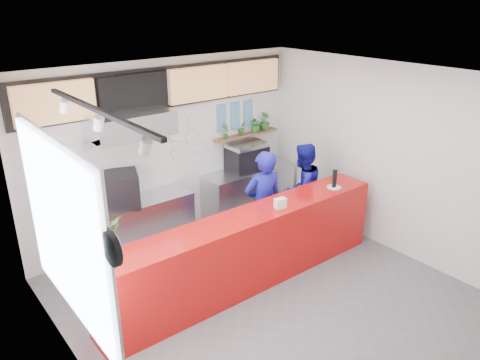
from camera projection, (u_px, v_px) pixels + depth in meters
floor at (266, 296)px, 6.51m from camera, size 5.00×5.00×0.00m
ceiling at (271, 79)px, 5.40m from camera, size 5.00×5.00×0.00m
wall_back at (168, 150)px, 7.77m from camera, size 5.00×0.00×5.00m
wall_left at (74, 263)px, 4.51m from camera, size 0.00×5.00×5.00m
wall_right at (386, 158)px, 7.40m from camera, size 0.00×5.00×5.00m
service_counter at (248, 250)px, 6.60m from camera, size 4.50×0.60×1.10m
cream_band at (164, 84)px, 7.36m from camera, size 5.00×0.02×0.80m
prep_bench at (138, 227)px, 7.48m from camera, size 1.80×0.60×0.90m
panini_oven at (119, 190)px, 7.08m from camera, size 0.74×0.74×0.51m
extraction_hood at (130, 124)px, 6.81m from camera, size 1.20×0.70×0.35m
hood_lip at (131, 137)px, 6.89m from camera, size 1.20×0.69×0.31m
right_bench at (249, 192)px, 8.81m from camera, size 1.80×0.60×0.90m
espresso_machine at (247, 159)px, 8.53m from camera, size 0.71×0.53×0.44m
espresso_tray at (247, 145)px, 8.43m from camera, size 0.72×0.50×0.07m
herb_shelf at (246, 135)px, 8.62m from camera, size 1.40×0.18×0.04m
menu_board_far_left at (55, 103)px, 6.29m from camera, size 1.10×0.10×0.55m
menu_board_mid_left at (134, 93)px, 6.96m from camera, size 1.10×0.10×0.55m
menu_board_mid_right at (199, 84)px, 7.63m from camera, size 1.10×0.10×0.55m
menu_board_far_right at (253, 77)px, 8.30m from camera, size 1.10×0.10×0.55m
soffit at (166, 87)px, 7.35m from camera, size 4.80×0.04×0.65m
window_pane at (64, 232)px, 4.67m from camera, size 0.04×2.20×1.90m
window_frame at (66, 231)px, 4.68m from camera, size 0.03×2.30×2.00m
wall_clock_rim at (112, 249)px, 3.67m from camera, size 0.05×0.30×0.30m
wall_clock_face at (115, 247)px, 3.69m from camera, size 0.02×0.26×0.26m
track_rail at (97, 110)px, 4.21m from camera, size 0.05×2.40×0.04m
dec_plate_a at (176, 134)px, 7.74m from camera, size 0.24×0.03×0.24m
dec_plate_b at (192, 137)px, 7.95m from camera, size 0.24×0.03×0.24m
dec_plate_c at (177, 152)px, 7.86m from camera, size 0.24×0.03×0.24m
dec_plate_d at (193, 122)px, 7.89m from camera, size 0.24×0.03×0.24m
photo_frame_a at (222, 111)px, 8.21m from camera, size 0.20×0.02×0.25m
photo_frame_b at (235, 109)px, 8.38m from camera, size 0.20×0.02×0.25m
photo_frame_c at (248, 106)px, 8.56m from camera, size 0.20×0.02×0.25m
photo_frame_d at (222, 125)px, 8.30m from camera, size 0.20×0.02×0.25m
photo_frame_e at (235, 122)px, 8.47m from camera, size 0.20×0.02×0.25m
photo_frame_f at (248, 120)px, 8.65m from camera, size 0.20×0.02×0.25m
staff_center at (263, 205)px, 7.26m from camera, size 0.72×0.56×1.74m
staff_right at (302, 190)px, 7.96m from camera, size 0.81×0.63×1.63m
herb_a at (225, 131)px, 8.29m from camera, size 0.14×0.10×0.27m
herb_b at (242, 128)px, 8.51m from camera, size 0.15×0.13×0.27m
herb_c at (256, 124)px, 8.70m from camera, size 0.33×0.30×0.30m
herb_d at (265, 121)px, 8.82m from camera, size 0.21×0.19×0.33m
glass_vase at (108, 260)px, 5.13m from camera, size 0.21×0.21×0.20m
basil_vase at (105, 234)px, 5.01m from camera, size 0.44×0.41×0.39m
napkin_holder at (280, 203)px, 6.59m from camera, size 0.17×0.12×0.14m
white_plate at (334, 187)px, 7.29m from camera, size 0.24×0.24×0.02m
pepper_mill at (335, 178)px, 7.24m from camera, size 0.08×0.08×0.28m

